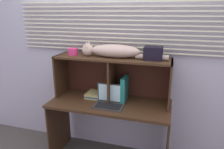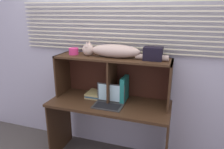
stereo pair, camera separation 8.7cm
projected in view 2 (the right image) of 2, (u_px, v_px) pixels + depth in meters
The scene contains 9 objects.
back_panel_with_blinds at pixel (118, 55), 2.51m from camera, with size 4.40×0.08×2.50m.
desk at pixel (109, 115), 2.40m from camera, with size 1.36×0.58×0.78m.
hutch_shelf_unit at pixel (113, 70), 2.38m from camera, with size 1.31×0.34×0.50m.
cat at pixel (113, 51), 2.28m from camera, with size 0.96×0.17×0.17m.
laptop at pixel (109, 101), 2.27m from camera, with size 0.32×0.21×0.23m.
binder_upright at pixel (124, 89), 2.36m from camera, with size 0.05×0.22×0.28m, color #1C746B.
book_stack at pixel (95, 94), 2.51m from camera, with size 0.18×0.22×0.06m.
small_basket at pixel (74, 51), 2.43m from camera, with size 0.11×0.11×0.08m, color #D83272.
storage_box at pixel (153, 54), 2.14m from camera, with size 0.19×0.14×0.14m, color black.
Camera 2 is at (0.71, -1.81, 1.77)m, focal length 33.28 mm.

